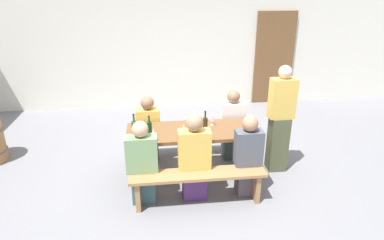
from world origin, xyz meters
TOP-DOWN VIEW (x-y plane):
  - ground_plane at (0.00, 0.00)m, footprint 24.00×24.00m
  - back_wall at (0.00, 3.25)m, footprint 14.00×0.20m
  - wooden_door at (2.27, 3.11)m, footprint 0.90×0.06m
  - tasting_table at (0.00, 0.00)m, footprint 1.83×0.71m
  - bench_near at (0.00, -0.66)m, footprint 1.73×0.30m
  - bench_far at (0.00, 0.66)m, footprint 1.73×0.30m
  - wine_bottle_0 at (0.17, -0.12)m, footprint 0.07×0.07m
  - wine_bottle_1 at (-0.79, -0.13)m, footprint 0.07×0.07m
  - wine_bottle_2 at (-0.59, -0.14)m, footprint 0.07×0.07m
  - wine_glass_0 at (-0.13, -0.20)m, footprint 0.06×0.06m
  - wine_glass_1 at (-0.54, -0.29)m, footprint 0.07×0.07m
  - wine_glass_2 at (0.10, -0.21)m, footprint 0.06×0.06m
  - wine_glass_3 at (0.32, 0.14)m, footprint 0.07×0.07m
  - seated_guest_near_0 at (-0.69, -0.51)m, footprint 0.40×0.24m
  - seated_guest_near_1 at (-0.03, -0.51)m, footprint 0.41×0.24m
  - seated_guest_near_2 at (0.68, -0.51)m, footprint 0.35×0.24m
  - seated_guest_far_0 at (-0.62, 0.51)m, footprint 0.37×0.24m
  - seated_guest_far_1 at (0.70, 0.51)m, footprint 0.38×0.24m
  - standing_host at (1.30, 0.07)m, footprint 0.36×0.24m

SIDE VIEW (x-z plane):
  - ground_plane at x=0.00m, z-range 0.00..0.00m
  - bench_near at x=0.00m, z-range 0.12..0.57m
  - bench_far at x=0.00m, z-range 0.12..0.57m
  - seated_guest_far_0 at x=-0.62m, z-range -0.03..1.07m
  - seated_guest_near_0 at x=-0.69m, z-range -0.03..1.09m
  - seated_guest_far_1 at x=0.70m, z-range -0.03..1.11m
  - seated_guest_near_2 at x=0.68m, z-range -0.02..1.11m
  - seated_guest_near_1 at x=-0.03m, z-range -0.03..1.16m
  - tasting_table at x=0.00m, z-range 0.28..1.03m
  - standing_host at x=1.30m, z-range -0.02..1.59m
  - wine_glass_3 at x=0.32m, z-range 0.78..0.94m
  - wine_bottle_2 at x=-0.59m, z-range 0.71..1.01m
  - wine_glass_2 at x=0.10m, z-range 0.78..0.95m
  - wine_bottle_0 at x=0.17m, z-range 0.71..1.03m
  - wine_bottle_1 at x=-0.79m, z-range 0.71..1.03m
  - wine_glass_1 at x=-0.54m, z-range 0.78..0.96m
  - wine_glass_0 at x=-0.13m, z-range 0.79..0.98m
  - wooden_door at x=2.27m, z-range 0.00..2.10m
  - back_wall at x=0.00m, z-range 0.00..3.20m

